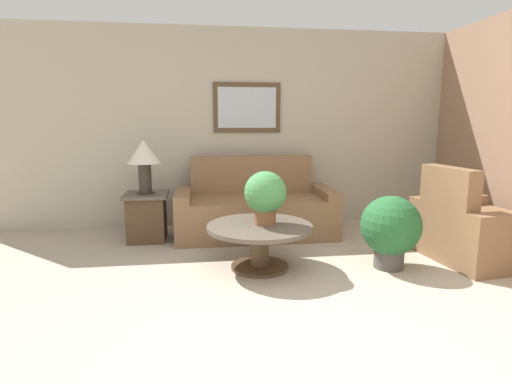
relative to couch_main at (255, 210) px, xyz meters
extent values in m
plane|color=tan|center=(0.07, -2.62, -0.31)|extent=(20.00, 20.00, 0.00)
cube|color=#B2A893|center=(0.07, 0.59, 0.99)|extent=(7.30, 0.06, 2.60)
cube|color=#4C3823|center=(-0.03, 0.54, 1.27)|extent=(0.89, 0.03, 0.65)
cube|color=#B2BCC6|center=(-0.03, 0.53, 1.27)|extent=(0.77, 0.01, 0.53)
cube|color=brown|center=(0.00, -0.04, -0.07)|extent=(1.57, 0.86, 0.48)
cube|color=brown|center=(0.00, 0.31, 0.41)|extent=(1.57, 0.16, 0.48)
cube|color=brown|center=(-0.88, -0.04, -0.02)|extent=(0.18, 0.86, 0.58)
cube|color=brown|center=(0.88, -0.04, -0.02)|extent=(0.18, 0.86, 0.58)
cube|color=brown|center=(2.13, -1.19, -0.07)|extent=(0.95, 0.76, 0.48)
cube|color=brown|center=(1.77, -1.23, 0.41)|extent=(0.22, 0.69, 0.48)
cube|color=brown|center=(2.17, -1.62, -0.02)|extent=(0.90, 0.26, 0.58)
cube|color=brown|center=(2.09, -0.77, -0.02)|extent=(0.90, 0.26, 0.58)
cylinder|color=#4C3823|center=(-0.11, -1.16, -0.30)|extent=(0.55, 0.55, 0.03)
cylinder|color=#4C3823|center=(-0.11, -1.16, -0.10)|extent=(0.18, 0.18, 0.36)
cylinder|color=brown|center=(-0.11, -1.16, 0.10)|extent=(1.01, 1.01, 0.04)
cube|color=#4C3823|center=(-1.30, -0.06, -0.05)|extent=(0.43, 0.43, 0.53)
cube|color=brown|center=(-1.30, -0.06, 0.24)|extent=(0.50, 0.50, 0.03)
cylinder|color=#2D2823|center=(-1.30, -0.06, 0.26)|extent=(0.21, 0.21, 0.02)
cylinder|color=#2D2823|center=(-1.30, -0.06, 0.44)|extent=(0.15, 0.15, 0.34)
cone|color=beige|center=(-1.30, -0.06, 0.75)|extent=(0.38, 0.38, 0.27)
cylinder|color=brown|center=(-0.06, -1.15, 0.20)|extent=(0.20, 0.20, 0.16)
sphere|color=#428447|center=(-0.06, -1.15, 0.43)|extent=(0.40, 0.40, 0.40)
cylinder|color=#4C4742|center=(1.13, -1.32, -0.21)|extent=(0.28, 0.28, 0.21)
sphere|color=#235B2D|center=(1.13, -1.32, 0.11)|extent=(0.57, 0.57, 0.57)
camera|label=1|loc=(-0.64, -4.81, 1.09)|focal=28.00mm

